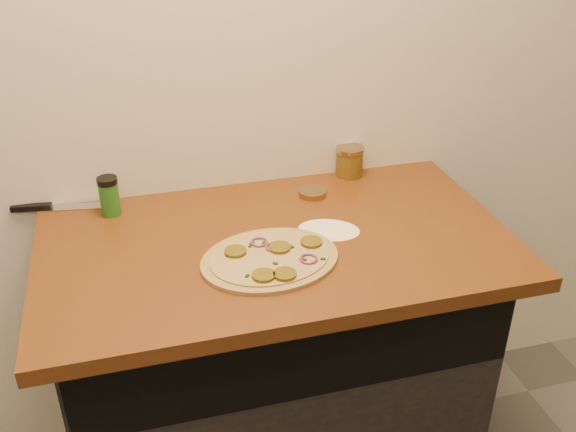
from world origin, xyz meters
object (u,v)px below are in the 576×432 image
object	(u,v)px
pizza	(270,258)
spice_shaker	(109,196)
chefs_knife	(55,207)
salsa_jar	(349,161)

from	to	relation	value
pizza	spice_shaker	size ratio (longest dim) A/B	3.47
pizza	spice_shaker	distance (m)	0.50
chefs_knife	salsa_jar	size ratio (longest dim) A/B	3.15
salsa_jar	spice_shaker	bearing A→B (deg)	-175.14
salsa_jar	spice_shaker	xyz separation A→B (m)	(-0.71, -0.06, 0.01)
pizza	chefs_knife	bearing A→B (deg)	141.11
pizza	salsa_jar	xyz separation A→B (m)	(0.35, 0.40, 0.04)
spice_shaker	salsa_jar	bearing A→B (deg)	4.86
pizza	spice_shaker	bearing A→B (deg)	136.63
salsa_jar	pizza	bearing A→B (deg)	-130.72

